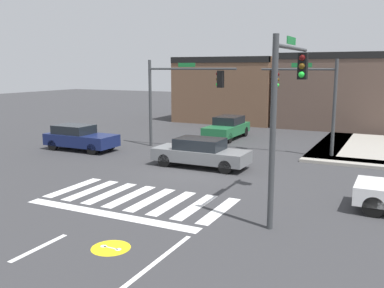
% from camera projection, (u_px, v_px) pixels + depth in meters
% --- Properties ---
extents(ground_plane, '(120.00, 120.00, 0.00)m').
position_uv_depth(ground_plane, '(193.00, 172.00, 19.93)').
color(ground_plane, '#353538').
extents(crosswalk_near, '(6.92, 3.01, 0.01)m').
position_uv_depth(crosswalk_near, '(140.00, 198.00, 15.96)').
color(crosswalk_near, silver).
rests_on(crosswalk_near, ground_plane).
extents(bike_detector_marking, '(1.08, 1.08, 0.01)m').
position_uv_depth(bike_detector_marking, '(111.00, 248.00, 11.52)').
color(bike_detector_marking, yellow).
rests_on(bike_detector_marking, ground_plane).
extents(storefront_row, '(27.66, 6.29, 6.28)m').
position_uv_depth(storefront_row, '(336.00, 90.00, 34.47)').
color(storefront_row, brown).
rests_on(storefront_row, ground_plane).
extents(traffic_signal_northeast, '(4.12, 0.32, 5.29)m').
position_uv_depth(traffic_signal_northeast, '(306.00, 91.00, 22.99)').
color(traffic_signal_northeast, '#383A3D').
rests_on(traffic_signal_northeast, ground_plane).
extents(traffic_signal_southeast, '(0.32, 4.17, 5.79)m').
position_uv_depth(traffic_signal_southeast, '(287.00, 93.00, 13.63)').
color(traffic_signal_southeast, '#383A3D').
rests_on(traffic_signal_southeast, ground_plane).
extents(traffic_signal_northwest, '(5.70, 0.32, 5.30)m').
position_uv_depth(traffic_signal_northwest, '(181.00, 88.00, 25.12)').
color(traffic_signal_northwest, '#383A3D').
rests_on(traffic_signal_northwest, ground_plane).
extents(car_navy, '(4.33, 1.84, 1.48)m').
position_uv_depth(car_navy, '(80.00, 137.00, 25.21)').
color(car_navy, '#141E4C').
rests_on(car_navy, ground_plane).
extents(car_green, '(1.80, 4.64, 1.52)m').
position_uv_depth(car_green, '(227.00, 127.00, 29.28)').
color(car_green, '#1E6638').
rests_on(car_green, ground_plane).
extents(car_gray, '(4.74, 1.76, 1.43)m').
position_uv_depth(car_gray, '(201.00, 152.00, 20.87)').
color(car_gray, slate).
rests_on(car_gray, ground_plane).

